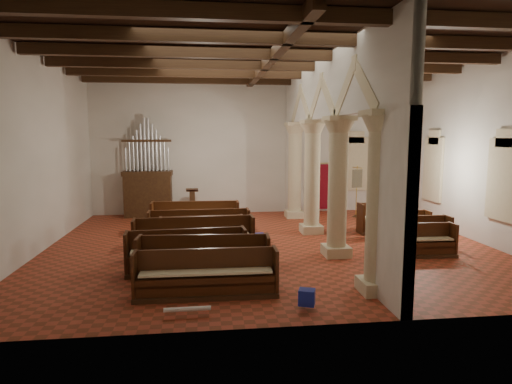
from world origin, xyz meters
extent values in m
plane|color=#9D3722|center=(0.00, 0.00, 0.00)|extent=(14.00, 14.00, 0.00)
plane|color=black|center=(0.00, 0.00, 6.00)|extent=(14.00, 14.00, 0.00)
cube|color=white|center=(0.00, 6.00, 3.00)|extent=(14.00, 0.02, 6.00)
cube|color=white|center=(0.00, -6.00, 3.00)|extent=(14.00, 0.02, 6.00)
cube|color=white|center=(-7.00, 0.00, 3.00)|extent=(0.02, 12.00, 6.00)
cube|color=white|center=(7.00, 0.00, 3.00)|extent=(0.02, 12.00, 6.00)
cube|color=beige|center=(1.80, -4.50, 0.15)|extent=(0.75, 0.75, 0.30)
cylinder|color=beige|center=(1.80, -4.50, 1.95)|extent=(0.56, 0.56, 3.30)
cube|color=beige|center=(1.80, -1.50, 0.15)|extent=(0.75, 0.75, 0.30)
cylinder|color=beige|center=(1.80, -1.50, 1.95)|extent=(0.56, 0.56, 3.30)
cube|color=beige|center=(1.80, 1.50, 0.15)|extent=(0.75, 0.75, 0.30)
cylinder|color=beige|center=(1.80, 1.50, 1.95)|extent=(0.56, 0.56, 3.30)
cube|color=beige|center=(1.80, 4.50, 0.15)|extent=(0.75, 0.75, 0.30)
cylinder|color=beige|center=(1.80, 4.50, 1.95)|extent=(0.56, 0.56, 3.30)
cube|color=white|center=(1.80, 0.00, 5.04)|extent=(0.25, 11.90, 1.93)
cube|color=#377C63|center=(6.98, -1.50, 2.20)|extent=(0.03, 1.00, 2.20)
cube|color=#377C63|center=(6.98, 2.50, 2.20)|extent=(0.03, 1.00, 2.20)
cube|color=#377C63|center=(5.00, 5.98, 2.20)|extent=(1.00, 0.03, 2.20)
cube|color=#3F2914|center=(-4.50, 5.50, 0.90)|extent=(2.00, 0.80, 1.80)
cube|color=#3F2914|center=(-4.50, 5.50, 1.90)|extent=(2.10, 0.85, 0.20)
cube|color=#351B11|center=(-2.59, 5.17, 0.05)|extent=(0.47, 0.47, 0.10)
cube|color=#351B11|center=(-2.59, 5.17, 0.57)|extent=(0.23, 0.23, 1.14)
cube|color=#351B11|center=(-2.59, 5.09, 1.19)|extent=(0.52, 0.41, 0.20)
cube|color=maroon|center=(3.50, 5.92, 1.15)|extent=(1.60, 0.06, 2.10)
cylinder|color=gold|center=(3.50, 5.90, 2.25)|extent=(1.80, 0.04, 0.04)
cone|color=#3F2914|center=(4.49, 4.30, 0.06)|extent=(0.34, 0.34, 0.11)
cylinder|color=gold|center=(4.49, 4.30, 1.12)|extent=(0.04, 0.04, 2.24)
cylinder|color=gold|center=(4.49, 4.30, 2.15)|extent=(0.21, 0.64, 0.03)
cube|color=navy|center=(4.49, 4.28, 1.68)|extent=(0.50, 0.16, 0.80)
cube|color=#161A9A|center=(0.01, -5.27, 0.26)|extent=(0.40, 0.36, 0.32)
cube|color=#163C9D|center=(-1.65, -2.67, 0.24)|extent=(0.28, 0.23, 0.27)
cube|color=navy|center=(-0.31, -0.12, 0.26)|extent=(0.35, 0.30, 0.31)
cylinder|color=silver|center=(-2.39, -5.34, 0.16)|extent=(0.92, 0.11, 0.09)
cylinder|color=silver|center=(-2.67, -3.54, 0.16)|extent=(1.04, 0.50, 0.11)
cube|color=#3F2914|center=(-2.01, -4.28, 0.05)|extent=(3.15, 0.71, 0.10)
cube|color=#3E160D|center=(-2.01, -4.33, 0.32)|extent=(3.00, 0.42, 0.44)
cube|color=#3E160D|center=(-2.01, -4.11, 0.57)|extent=(2.99, 0.09, 0.94)
cube|color=#3E160D|center=(-3.55, -4.26, 0.57)|extent=(0.07, 0.59, 0.94)
cube|color=#3E160D|center=(-0.47, -4.26, 0.57)|extent=(0.07, 0.59, 0.94)
cube|color=#FFF4BC|center=(-2.01, -4.33, 0.57)|extent=(2.88, 0.38, 0.05)
cube|color=#3F2914|center=(-2.07, -3.35, 0.05)|extent=(3.21, 0.95, 0.11)
cube|color=#3C170D|center=(-2.07, -3.40, 0.35)|extent=(3.04, 0.62, 0.48)
cube|color=#3C170D|center=(-2.07, -3.15, 0.62)|extent=(3.02, 0.27, 1.02)
cube|color=#3C170D|center=(-3.62, -3.33, 0.62)|extent=(0.12, 0.65, 1.02)
cube|color=#3C170D|center=(-0.52, -3.33, 0.62)|extent=(0.12, 0.65, 1.02)
cube|color=#FFF4BC|center=(-2.07, -3.40, 0.62)|extent=(2.92, 0.57, 0.05)
cube|color=#3F2914|center=(-2.51, -2.52, 0.05)|extent=(3.12, 0.94, 0.11)
cube|color=#42250E|center=(-2.51, -2.57, 0.34)|extent=(2.94, 0.62, 0.47)
cube|color=#42250E|center=(-2.51, -2.33, 0.61)|extent=(2.92, 0.27, 1.00)
cube|color=#42250E|center=(-4.01, -2.50, 0.61)|extent=(0.12, 0.64, 1.00)
cube|color=#42250E|center=(-1.01, -2.50, 0.61)|extent=(0.12, 0.64, 1.00)
cube|color=#FFF4BC|center=(-2.51, -2.57, 0.61)|extent=(2.83, 0.57, 0.05)
cube|color=#3F2914|center=(-2.35, -1.10, 0.05)|extent=(3.52, 0.95, 0.11)
cube|color=#3D1B0D|center=(-2.35, -1.15, 0.36)|extent=(3.36, 0.61, 0.49)
cube|color=#3D1B0D|center=(-2.35, -0.90, 0.63)|extent=(3.34, 0.25, 1.04)
cube|color=#3D1B0D|center=(-4.06, -1.07, 0.63)|extent=(0.11, 0.66, 1.04)
cube|color=#3D1B0D|center=(-0.64, -1.07, 0.63)|extent=(0.11, 0.66, 1.04)
cube|color=#FFF4BC|center=(-2.35, -1.15, 0.63)|extent=(3.22, 0.56, 0.05)
cube|color=#3F2914|center=(-2.13, -0.23, 0.05)|extent=(2.64, 0.78, 0.10)
cube|color=#41210E|center=(-2.13, -0.28, 0.31)|extent=(2.48, 0.48, 0.44)
cube|color=#41210E|center=(-2.13, -0.06, 0.56)|extent=(2.47, 0.16, 0.92)
cube|color=#41210E|center=(-3.40, -0.21, 0.56)|extent=(0.09, 0.58, 0.92)
cube|color=#41210E|center=(-0.86, -0.21, 0.56)|extent=(0.09, 0.58, 0.92)
cube|color=#FFF4BC|center=(-2.13, -0.28, 0.56)|extent=(2.38, 0.44, 0.05)
cube|color=#3F2914|center=(-2.22, 0.63, 0.05)|extent=(3.36, 0.83, 0.10)
cube|color=#39200C|center=(-2.22, 0.58, 0.33)|extent=(3.20, 0.51, 0.46)
cube|color=#39200C|center=(-2.22, 0.81, 0.59)|extent=(3.18, 0.18, 0.97)
cube|color=#39200C|center=(-3.86, 0.65, 0.59)|extent=(0.09, 0.61, 0.97)
cube|color=#39200C|center=(-0.59, 0.65, 0.59)|extent=(0.09, 0.61, 0.97)
cube|color=#FFF4BC|center=(-2.22, 0.58, 0.59)|extent=(3.07, 0.47, 0.05)
cube|color=#3F2914|center=(-2.39, 2.06, 0.05)|extent=(3.18, 0.83, 0.11)
cube|color=#38170C|center=(-2.39, 2.01, 0.35)|extent=(3.03, 0.50, 0.49)
cube|color=#38170C|center=(-2.39, 2.25, 0.62)|extent=(3.02, 0.14, 1.03)
cube|color=#38170C|center=(-3.94, 2.08, 0.62)|extent=(0.09, 0.65, 1.03)
cube|color=#38170C|center=(-0.84, 2.08, 0.62)|extent=(0.09, 0.65, 1.03)
cube|color=#FFF4BC|center=(-2.39, 2.01, 0.62)|extent=(2.90, 0.45, 0.05)
cube|color=#3F2914|center=(4.40, -1.83, 0.05)|extent=(1.74, 0.68, 0.09)
cube|color=#371F0B|center=(4.40, -1.88, 0.30)|extent=(1.58, 0.40, 0.41)
cube|color=#371F0B|center=(4.40, -1.67, 0.53)|extent=(1.57, 0.10, 0.87)
cube|color=#371F0B|center=(3.58, -1.82, 0.53)|extent=(0.08, 0.55, 0.87)
cube|color=#371F0B|center=(5.23, -1.82, 0.53)|extent=(0.08, 0.55, 0.87)
cube|color=#FFF4BC|center=(4.40, -1.88, 0.53)|extent=(1.52, 0.36, 0.05)
cube|color=#3F2914|center=(4.76, -0.93, 0.05)|extent=(1.80, 0.72, 0.10)
cube|color=#36150B|center=(4.76, -0.98, 0.31)|extent=(1.64, 0.43, 0.43)
cube|color=#36150B|center=(4.76, -0.76, 0.55)|extent=(1.63, 0.12, 0.91)
cube|color=#36150B|center=(3.90, -0.91, 0.55)|extent=(0.08, 0.58, 0.91)
cube|color=#36150B|center=(5.62, -0.91, 0.55)|extent=(0.08, 0.58, 0.91)
cube|color=#FFF4BC|center=(4.76, -0.98, 0.55)|extent=(1.58, 0.39, 0.05)
cube|color=#3F2914|center=(4.66, 0.30, 0.05)|extent=(1.94, 0.71, 0.09)
cube|color=#37190B|center=(4.66, 0.25, 0.30)|extent=(1.78, 0.43, 0.41)
cube|color=#37190B|center=(4.66, 0.46, 0.53)|extent=(1.77, 0.13, 0.87)
cube|color=#37190B|center=(3.74, 0.32, 0.53)|extent=(0.08, 0.55, 0.87)
cube|color=#37190B|center=(5.59, 0.32, 0.53)|extent=(0.08, 0.55, 0.87)
cube|color=#FFF4BC|center=(4.66, 0.25, 0.53)|extent=(1.71, 0.39, 0.05)
cube|color=#3F2914|center=(4.42, 1.16, 0.05)|extent=(1.87, 0.78, 0.10)
cube|color=#3D1D0D|center=(4.42, 1.10, 0.34)|extent=(1.71, 0.46, 0.47)
cube|color=#3D1D0D|center=(4.42, 1.34, 0.60)|extent=(1.71, 0.11, 1.00)
cube|color=#3D1D0D|center=(3.53, 1.18, 0.60)|extent=(0.09, 0.63, 1.00)
cube|color=#3D1D0D|center=(5.31, 1.18, 0.60)|extent=(0.09, 0.63, 1.00)
cube|color=#FFF4BC|center=(4.42, 1.10, 0.60)|extent=(1.65, 0.41, 0.05)
camera|label=1|loc=(-1.99, -13.42, 3.52)|focal=30.00mm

